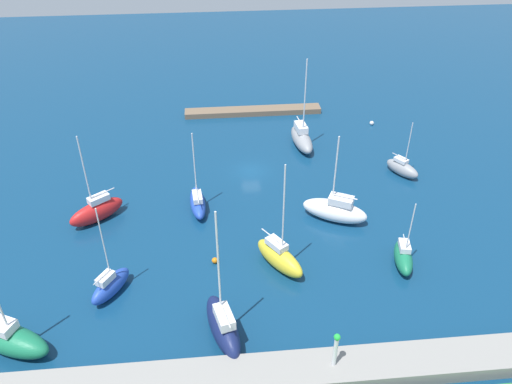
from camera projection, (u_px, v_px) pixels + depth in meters
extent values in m
plane|color=navy|center=(251.00, 171.00, 69.69)|extent=(160.00, 160.00, 0.00)
cube|color=brown|center=(253.00, 111.00, 84.22)|extent=(22.52, 2.49, 0.87)
cube|color=gray|center=(285.00, 373.00, 42.38)|extent=(62.08, 3.55, 1.41)
cylinder|color=silver|center=(335.00, 352.00, 41.38)|extent=(0.36, 0.36, 3.20)
sphere|color=green|center=(337.00, 337.00, 40.33)|extent=(0.56, 0.56, 0.56)
ellipsoid|color=#2347B2|center=(111.00, 286.00, 50.27)|extent=(4.25, 5.38, 2.07)
cube|color=silver|center=(105.00, 278.00, 49.15)|extent=(1.87, 2.15, 0.76)
cylinder|color=silver|center=(104.00, 244.00, 47.49)|extent=(0.13, 0.13, 8.37)
cylinder|color=silver|center=(101.00, 277.00, 48.53)|extent=(1.29, 1.97, 0.10)
ellipsoid|color=#19724C|center=(403.00, 258.00, 53.77)|extent=(2.74, 5.53, 1.94)
cube|color=silver|center=(405.00, 246.00, 53.38)|extent=(1.41, 2.07, 0.64)
cylinder|color=silver|center=(410.00, 229.00, 51.21)|extent=(0.13, 0.13, 6.30)
cylinder|color=silver|center=(405.00, 240.00, 53.38)|extent=(0.47, 2.02, 0.10)
ellipsoid|color=gray|center=(302.00, 139.00, 74.70)|extent=(3.26, 8.02, 2.34)
cube|color=silver|center=(301.00, 127.00, 74.25)|extent=(1.75, 2.95, 1.00)
cylinder|color=silver|center=(305.00, 98.00, 70.52)|extent=(0.19, 0.19, 11.20)
cylinder|color=silver|center=(300.00, 121.00, 74.41)|extent=(0.52, 3.35, 0.15)
ellipsoid|color=red|center=(97.00, 212.00, 59.97)|extent=(6.60, 5.62, 2.52)
cube|color=silver|center=(98.00, 199.00, 59.33)|extent=(2.65, 2.39, 0.76)
cylinder|color=silver|center=(85.00, 172.00, 56.50)|extent=(0.16, 0.16, 8.97)
cylinder|color=silver|center=(103.00, 193.00, 59.38)|extent=(2.51, 1.93, 0.13)
ellipsoid|color=white|center=(335.00, 211.00, 60.13)|extent=(8.17, 6.00, 2.51)
cube|color=silver|center=(341.00, 200.00, 58.96)|extent=(3.24, 2.74, 0.90)
cylinder|color=silver|center=(336.00, 170.00, 57.06)|extent=(0.19, 0.19, 8.67)
cylinder|color=silver|center=(345.00, 197.00, 58.49)|extent=(2.61, 1.45, 0.15)
ellipsoid|color=#141E4C|center=(223.00, 326.00, 45.60)|extent=(4.07, 7.76, 2.83)
cube|color=silver|center=(224.00, 317.00, 44.05)|extent=(1.98, 2.93, 0.98)
cylinder|color=silver|center=(218.00, 266.00, 41.87)|extent=(0.18, 0.18, 11.26)
cylinder|color=silver|center=(226.00, 316.00, 43.33)|extent=(0.88, 2.81, 0.14)
ellipsoid|color=yellow|center=(280.00, 258.00, 53.31)|extent=(5.47, 6.79, 2.50)
cube|color=silver|center=(277.00, 244.00, 52.75)|extent=(2.38, 2.72, 0.70)
cylinder|color=silver|center=(284.00, 210.00, 49.40)|extent=(0.16, 0.16, 10.47)
cylinder|color=silver|center=(272.00, 236.00, 52.95)|extent=(1.92, 2.81, 0.13)
ellipsoid|color=#2347B2|center=(198.00, 203.00, 61.96)|extent=(2.42, 6.55, 1.89)
cube|color=silver|center=(197.00, 197.00, 60.81)|extent=(1.31, 2.40, 0.67)
cylinder|color=silver|center=(194.00, 165.00, 59.26)|extent=(0.15, 0.15, 8.49)
cylinder|color=silver|center=(198.00, 196.00, 60.04)|extent=(0.40, 2.90, 0.12)
ellipsoid|color=#19724C|center=(10.00, 340.00, 44.59)|extent=(8.40, 5.89, 2.47)
ellipsoid|color=gray|center=(402.00, 169.00, 68.45)|extent=(4.26, 5.16, 1.89)
cube|color=silver|center=(401.00, 160.00, 68.03)|extent=(1.89, 2.09, 0.49)
cylinder|color=silver|center=(409.00, 144.00, 66.03)|extent=(0.12, 0.12, 6.06)
cylinder|color=silver|center=(399.00, 156.00, 68.08)|extent=(1.28, 1.85, 0.10)
sphere|color=orange|center=(215.00, 260.00, 54.37)|extent=(0.66, 0.66, 0.66)
sphere|color=white|center=(372.00, 123.00, 80.89)|extent=(0.66, 0.66, 0.66)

